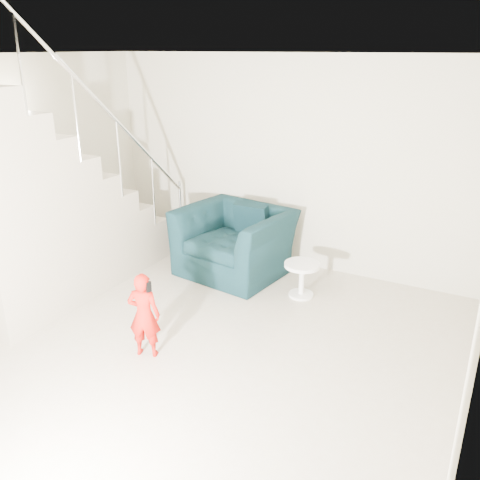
% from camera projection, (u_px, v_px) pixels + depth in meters
% --- Properties ---
extents(floor, '(5.50, 5.50, 0.00)m').
position_uv_depth(floor, '(166.00, 363.00, 4.74)').
color(floor, tan).
rests_on(floor, ground).
extents(ceiling, '(5.50, 5.50, 0.00)m').
position_uv_depth(ceiling, '(147.00, 56.00, 3.77)').
color(ceiling, silver).
rests_on(ceiling, back_wall).
extents(back_wall, '(5.00, 0.00, 5.00)m').
position_uv_depth(back_wall, '(286.00, 164.00, 6.53)').
color(back_wall, '#BDB59A').
rests_on(back_wall, floor).
extents(armchair, '(1.45, 1.31, 0.84)m').
position_uv_depth(armchair, '(234.00, 242.00, 6.51)').
color(armchair, black).
rests_on(armchair, floor).
extents(toddler, '(0.36, 0.29, 0.85)m').
position_uv_depth(toddler, '(144.00, 315.00, 4.73)').
color(toddler, '#A61905').
rests_on(toddler, floor).
extents(side_table, '(0.42, 0.42, 0.42)m').
position_uv_depth(side_table, '(302.00, 274.00, 5.91)').
color(side_table, white).
rests_on(side_table, floor).
extents(staircase, '(1.02, 3.03, 3.62)m').
position_uv_depth(staircase, '(45.00, 218.00, 5.73)').
color(staircase, '#ADA089').
rests_on(staircase, floor).
extents(cushion, '(0.45, 0.22, 0.45)m').
position_uv_depth(cushion, '(252.00, 219.00, 6.59)').
color(cushion, black).
rests_on(cushion, armchair).
extents(throw, '(0.05, 0.47, 0.52)m').
position_uv_depth(throw, '(196.00, 229.00, 6.64)').
color(throw, black).
rests_on(throw, armchair).
extents(phone, '(0.04, 0.05, 0.10)m').
position_uv_depth(phone, '(149.00, 287.00, 4.57)').
color(phone, black).
rests_on(phone, toddler).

